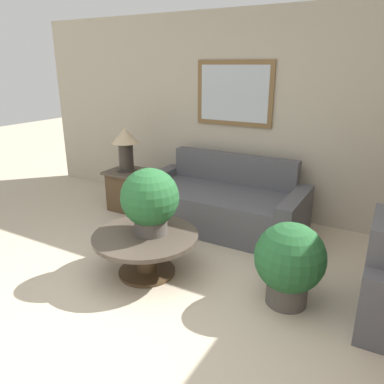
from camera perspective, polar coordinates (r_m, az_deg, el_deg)
name	(u,v)px	position (r m, az deg, el deg)	size (l,w,h in m)	color
ground_plane	(117,340)	(3.04, -11.29, -21.19)	(20.00, 20.00, 0.00)	#BCAD93
wall_back	(261,117)	(4.95, 10.53, 11.24)	(7.27, 0.09, 2.60)	#B2A893
couch_main	(221,204)	(4.70, 4.43, -1.83)	(2.04, 0.99, 0.85)	#4C4C51
coffee_table	(146,245)	(3.64, -7.05, -8.00)	(1.01, 1.01, 0.42)	#4C3823
side_table	(128,189)	(5.30, -9.73, 0.41)	(0.51, 0.51, 0.56)	#4C3823
table_lamp	(125,144)	(5.14, -10.13, 7.26)	(0.37, 0.37, 0.58)	#2D2823
potted_plant_on_table	(150,200)	(3.49, -6.44, -1.18)	(0.55, 0.55, 0.63)	#4C4742
potted_plant_floor	(289,261)	(3.24, 14.63, -10.18)	(0.59, 0.59, 0.73)	#4C4742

